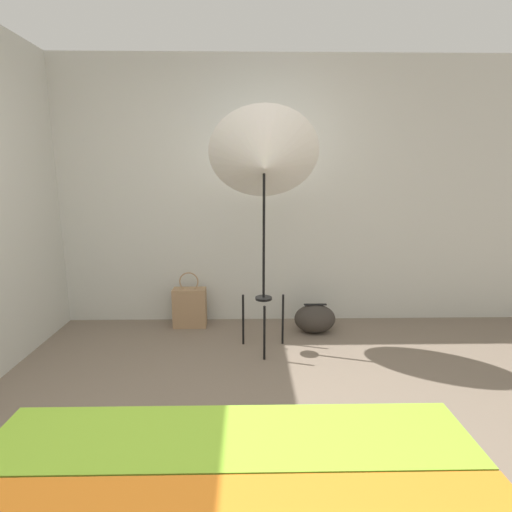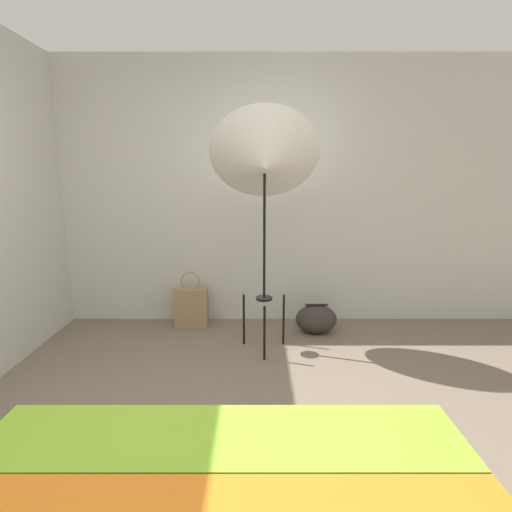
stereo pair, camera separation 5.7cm
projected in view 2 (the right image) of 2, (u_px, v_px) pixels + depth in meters
name	position (u px, v px, depth m)	size (l,w,h in m)	color
wall_back	(215.00, 194.00, 3.96)	(8.00, 0.05, 2.60)	beige
photo_umbrella	(265.00, 163.00, 3.16)	(0.90, 0.70, 2.00)	black
tote_bag	(191.00, 307.00, 3.97)	(0.32, 0.16, 0.56)	#9E7A56
duffel_bag	(316.00, 319.00, 3.81)	(0.39, 0.28, 0.28)	#332D28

